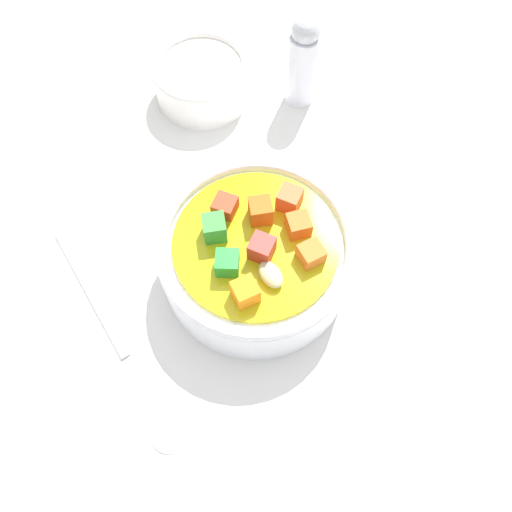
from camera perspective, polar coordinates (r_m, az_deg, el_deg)
name	(u,v)px	position (r cm, az deg, el deg)	size (l,w,h in cm)	color
ground_plane	(256,276)	(43.62, 0.00, -2.31)	(140.00, 140.00, 2.00)	silver
soup_bowl_main	(256,255)	(39.89, 0.01, 0.09)	(15.26, 15.26, 7.31)	white
spoon	(119,345)	(41.45, -15.16, -9.62)	(19.39, 12.20, 0.87)	silver
side_bowl_small	(202,79)	(52.67, -6.09, 19.16)	(9.38, 9.38, 4.15)	white
pepper_shaker	(303,61)	(50.62, 5.27, 20.96)	(2.90, 2.90, 9.34)	silver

